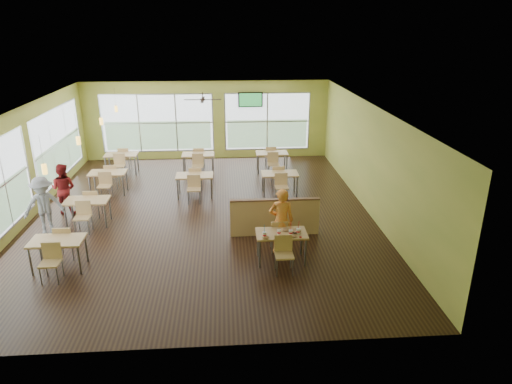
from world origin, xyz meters
TOP-DOWN VIEW (x-y plane):
  - room at (0.00, 0.00)m, footprint 12.00×12.04m
  - window_bays at (-2.65, 3.08)m, footprint 9.24×10.24m
  - main_table at (2.00, -3.00)m, footprint 1.22×1.52m
  - half_wall_divider at (2.00, -1.55)m, footprint 2.40×0.14m
  - dining_tables at (-1.05, 1.71)m, footprint 6.92×8.72m
  - pendant_lights at (-3.20, 0.68)m, footprint 0.11×7.31m
  - ceiling_fan at (-0.00, 3.00)m, footprint 1.25×1.25m
  - tv_backwall at (1.80, 5.90)m, footprint 1.00×0.07m
  - man_plaid at (2.05, -2.55)m, footprint 0.63×0.42m
  - patron_maroon at (-4.13, 0.42)m, footprint 0.84×0.71m
  - patron_grey at (-4.18, -1.00)m, footprint 1.18×0.89m
  - cup_blue at (1.57, -3.22)m, footprint 0.10×0.10m
  - cup_yellow at (1.92, -3.11)m, footprint 0.10×0.10m
  - cup_red_near at (2.20, -3.15)m, footprint 0.10×0.10m
  - cup_red_far at (2.39, -3.10)m, footprint 0.10×0.10m
  - food_basket at (2.35, -3.00)m, footprint 0.23×0.23m
  - ketchup_cup at (2.41, -3.29)m, footprint 0.06×0.06m
  - wrapper_left at (1.60, -3.26)m, footprint 0.20×0.18m
  - wrapper_mid at (2.12, -2.89)m, footprint 0.22×0.21m
  - wrapper_right at (2.25, -3.24)m, footprint 0.17×0.16m

SIDE VIEW (x-z plane):
  - half_wall_divider at x=2.00m, z-range 0.00..1.04m
  - dining_tables at x=-1.05m, z-range 0.20..1.07m
  - main_table at x=2.00m, z-range 0.20..1.07m
  - ketchup_cup at x=2.41m, z-range 0.75..0.78m
  - wrapper_right at x=2.25m, z-range 0.75..0.79m
  - patron_maroon at x=-4.13m, z-range 0.00..1.54m
  - wrapper_left at x=1.60m, z-range 0.75..0.79m
  - wrapper_mid at x=2.12m, z-range 0.75..0.80m
  - food_basket at x=2.35m, z-range 0.75..0.81m
  - patron_grey at x=-4.18m, z-range 0.00..1.61m
  - cup_yellow at x=1.92m, z-range 0.64..1.00m
  - cup_red_near at x=2.20m, z-range 0.64..1.00m
  - cup_blue at x=1.57m, z-range 0.64..1.00m
  - cup_red_far at x=2.39m, z-range 0.64..1.01m
  - man_plaid at x=2.05m, z-range 0.00..1.69m
  - window_bays at x=-2.65m, z-range 0.29..2.66m
  - room at x=0.00m, z-range 0.00..3.20m
  - tv_backwall at x=1.80m, z-range 2.15..2.75m
  - pendant_lights at x=-3.20m, z-range 2.02..2.88m
  - ceiling_fan at x=0.00m, z-range 2.80..3.09m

